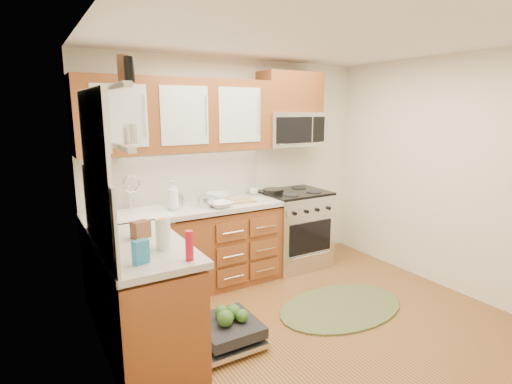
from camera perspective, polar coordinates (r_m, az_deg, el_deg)
floor at (r=3.80m, az=9.99°, el=-19.09°), size 3.50×3.50×0.00m
ceiling at (r=3.32m, az=11.63°, el=21.27°), size 3.50×3.50×0.00m
wall_back at (r=4.78m, az=-3.20°, el=3.45°), size 3.50×0.04×2.50m
wall_left at (r=2.58m, az=-20.11°, el=-4.48°), size 0.04×3.50×2.50m
wall_right at (r=4.67m, az=27.15°, el=1.98°), size 0.04×3.50×2.50m
base_cabinet_back at (r=4.42m, az=-9.71°, el=-8.43°), size 2.05×0.60×0.85m
base_cabinet_left at (r=3.41m, az=-15.71°, el=-15.04°), size 0.60×1.25×0.85m
countertop_back at (r=4.28m, az=-9.88°, el=-2.48°), size 2.07×0.64×0.05m
countertop_left at (r=3.23m, az=-16.00°, el=-7.46°), size 0.64×1.27×0.05m
backsplash_back at (r=4.49m, az=-11.36°, el=2.18°), size 2.05×0.02×0.57m
backsplash_left at (r=3.09m, az=-21.61°, el=-2.72°), size 0.02×1.25×0.57m
upper_cabinets at (r=4.28m, az=-11.00°, el=10.69°), size 2.05×0.35×0.75m
cabinet_over_mw at (r=4.93m, az=4.89°, el=14.00°), size 0.76×0.35×0.47m
range at (r=5.03m, az=5.52°, el=-5.22°), size 0.76×0.64×0.95m
microwave at (r=4.92m, az=4.97°, el=8.93°), size 0.76×0.38×0.40m
sink at (r=4.14m, az=-16.56°, el=-4.73°), size 0.62×0.50×0.26m
dishwasher at (r=3.56m, az=-4.61°, el=-19.42°), size 0.70×0.60×0.20m
window at (r=3.01m, az=-22.02°, el=3.47°), size 0.03×1.05×1.05m
window_blind at (r=2.98m, az=-22.04°, el=9.79°), size 0.02×0.96×0.40m
shelf_upper at (r=2.15m, az=-19.04°, el=14.11°), size 0.04×0.40×0.03m
shelf_lower at (r=2.15m, az=-18.51°, el=6.13°), size 0.04×0.40×0.03m
rug at (r=4.21m, az=12.07°, el=-15.78°), size 1.39×0.94×0.02m
skillet at (r=4.81m, az=2.46°, el=0.16°), size 0.30×0.30×0.05m
stock_pot at (r=4.26m, az=-7.20°, el=-1.36°), size 0.20×0.20×0.11m
cutting_board at (r=4.44m, az=-2.07°, el=-1.30°), size 0.31×0.22×0.02m
canister at (r=4.25m, az=-10.91°, el=-1.23°), size 0.12×0.12×0.15m
paper_towel_roll at (r=3.02m, az=-13.12°, el=-5.82°), size 0.13×0.13×0.23m
mustard_bottle at (r=3.01m, az=-13.01°, el=-5.86°), size 0.09×0.09×0.23m
red_bottle at (r=2.77m, az=-9.50°, el=-7.57°), size 0.07×0.07×0.21m
wooden_box at (r=3.34m, az=-16.16°, el=-5.15°), size 0.16×0.14×0.14m
blue_carton at (r=2.79m, az=-16.14°, el=-8.23°), size 0.11×0.09×0.16m
bowl_a at (r=4.21m, az=-5.05°, el=-1.81°), size 0.27×0.27×0.06m
bowl_b at (r=4.53m, az=-5.51°, el=-0.66°), size 0.29×0.29×0.09m
cup at (r=4.81m, az=-0.36°, el=0.13°), size 0.14×0.14×0.09m
soap_bottle_a at (r=4.14m, az=-11.79°, el=-0.47°), size 0.15×0.15×0.31m
soap_bottle_b at (r=3.66m, az=-20.95°, el=-3.59°), size 0.11×0.11×0.19m
soap_bottle_c at (r=3.66m, az=-20.93°, el=-3.82°), size 0.14×0.14×0.16m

